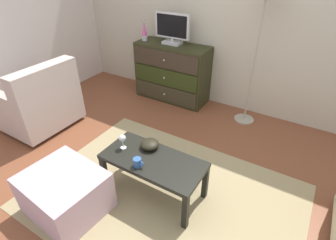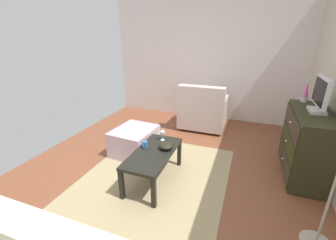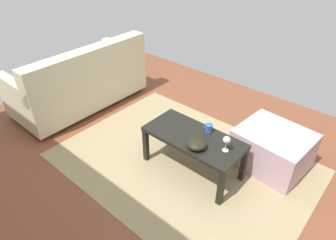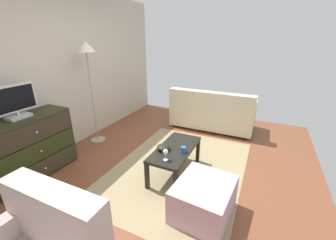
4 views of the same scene
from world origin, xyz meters
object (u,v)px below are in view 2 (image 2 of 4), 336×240
(bowl_decorative, at_px, (166,146))
(ottoman, at_px, (135,141))
(mug, at_px, (145,144))
(coffee_table, at_px, (153,155))
(lava_lamp, at_px, (306,92))
(tv, at_px, (320,95))
(wine_glass, at_px, (162,133))
(armchair, at_px, (203,111))
(dresser, at_px, (306,144))

(bowl_decorative, height_order, ottoman, bowl_decorative)
(mug, distance_m, bowl_decorative, 0.28)
(coffee_table, bearing_deg, lava_lamp, 126.93)
(tv, height_order, mug, tv)
(coffee_table, distance_m, ottoman, 0.85)
(mug, bearing_deg, lava_lamp, 123.41)
(lava_lamp, height_order, coffee_table, lava_lamp)
(bowl_decorative, bearing_deg, ottoman, -121.96)
(tv, distance_m, mug, 2.32)
(wine_glass, bearing_deg, armchair, 172.10)
(ottoman, bearing_deg, coffee_table, 46.01)
(armchair, xyz_separation_m, ottoman, (1.42, -0.82, -0.16))
(tv, bearing_deg, armchair, -122.73)
(wine_glass, distance_m, armchair, 1.67)
(mug, relative_size, ottoman, 0.16)
(coffee_table, xyz_separation_m, mug, (-0.07, -0.15, 0.10))
(coffee_table, relative_size, mug, 8.73)
(dresser, height_order, armchair, armchair)
(dresser, relative_size, mug, 10.24)
(lava_lamp, height_order, ottoman, lava_lamp)
(wine_glass, xyz_separation_m, mug, (0.28, -0.14, -0.07))
(coffee_table, height_order, bowl_decorative, bowl_decorative)
(lava_lamp, xyz_separation_m, coffee_table, (1.38, -1.84, -0.68))
(tv, height_order, bowl_decorative, tv)
(mug, xyz_separation_m, ottoman, (-0.51, -0.45, -0.27))
(tv, bearing_deg, lava_lamp, -171.74)
(armchair, bearing_deg, lava_lamp, 69.09)
(dresser, distance_m, mug, 2.19)
(tv, xyz_separation_m, wine_glass, (0.56, -1.91, -0.59))
(coffee_table, xyz_separation_m, bowl_decorative, (-0.13, 0.13, 0.10))
(lava_lamp, xyz_separation_m, bowl_decorative, (1.25, -1.71, -0.58))
(tv, height_order, ottoman, tv)
(tv, xyz_separation_m, bowl_decorative, (0.79, -1.77, -0.66))
(mug, bearing_deg, coffee_table, 65.31)
(coffee_table, distance_m, armchair, 2.01)
(wine_glass, distance_m, bowl_decorative, 0.27)
(lava_lamp, height_order, bowl_decorative, lava_lamp)
(dresser, distance_m, ottoman, 2.51)
(lava_lamp, xyz_separation_m, wine_glass, (1.03, -1.85, -0.50))
(lava_lamp, relative_size, armchair, 0.35)
(dresser, distance_m, tv, 0.69)
(tv, distance_m, wine_glass, 2.08)
(bowl_decorative, bearing_deg, coffee_table, -45.48)
(bowl_decorative, bearing_deg, dresser, 113.74)
(coffee_table, height_order, armchair, armchair)
(tv, height_order, coffee_table, tv)
(coffee_table, distance_m, mug, 0.19)
(mug, bearing_deg, wine_glass, 153.66)
(dresser, bearing_deg, wine_glass, -73.88)
(ottoman, bearing_deg, wine_glass, 68.52)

